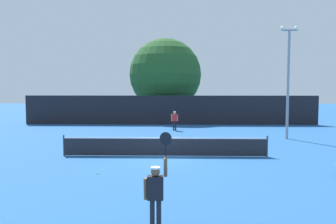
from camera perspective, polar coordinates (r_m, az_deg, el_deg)
name	(u,v)px	position (r m, az deg, el deg)	size (l,w,h in m)	color
ground_plane	(165,156)	(17.25, -0.57, -7.55)	(120.00, 120.00, 0.00)	#235693
tennis_net	(165,146)	(17.16, -0.57, -5.87)	(10.51, 0.08, 1.07)	#232328
perimeter_fence	(170,110)	(32.06, 0.42, 0.34)	(28.16, 0.12, 2.79)	black
player_serving	(156,189)	(8.27, -2.07, -12.97)	(0.68, 0.38, 2.41)	black
player_receiving	(175,119)	(27.52, 1.14, -1.19)	(0.57, 0.23, 1.58)	red
tennis_ball	(97,173)	(14.02, -11.97, -10.21)	(0.07, 0.07, 0.07)	#CCE033
light_pole	(288,75)	(24.26, 19.87, 5.99)	(1.18, 0.28, 7.67)	gray
large_tree	(165,75)	(37.06, -0.47, 6.40)	(7.93, 7.93, 8.96)	brown
parked_car_near	(145,112)	(37.62, -3.90, -0.07)	(2.02, 4.25, 1.69)	#B7B7BC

